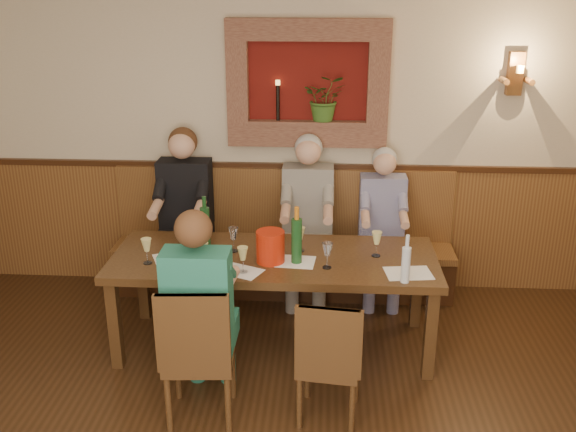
{
  "coord_description": "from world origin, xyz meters",
  "views": [
    {
      "loc": [
        0.37,
        -2.48,
        2.66
      ],
      "look_at": [
        0.1,
        1.9,
        1.05
      ],
      "focal_mm": 40.0,
      "sensor_mm": 36.0,
      "label": 1
    }
  ],
  "objects_px": {
    "wine_bottle_green_a": "(297,240)",
    "bench": "(283,257)",
    "wine_bottle_green_b": "(205,225)",
    "chair_near_left": "(201,379)",
    "person_chair_front": "(202,327)",
    "person_bench_left": "(185,228)",
    "dining_table": "(274,265)",
    "person_bench_mid": "(307,233)",
    "chair_near_right": "(329,383)",
    "water_bottle": "(406,263)",
    "person_bench_right": "(381,240)",
    "spittoon_bucket": "(270,247)"
  },
  "relations": [
    {
      "from": "wine_bottle_green_a",
      "to": "wine_bottle_green_b",
      "type": "height_order",
      "value": "wine_bottle_green_a"
    },
    {
      "from": "chair_near_left",
      "to": "person_bench_left",
      "type": "relative_size",
      "value": 0.65
    },
    {
      "from": "person_chair_front",
      "to": "bench",
      "type": "bearing_deg",
      "value": 76.97
    },
    {
      "from": "dining_table",
      "to": "person_bench_left",
      "type": "distance_m",
      "value": 1.19
    },
    {
      "from": "dining_table",
      "to": "person_chair_front",
      "type": "bearing_deg",
      "value": -117.11
    },
    {
      "from": "chair_near_left",
      "to": "water_bottle",
      "type": "xyz_separation_m",
      "value": [
        1.31,
        0.53,
        0.6
      ]
    },
    {
      "from": "person_bench_mid",
      "to": "wine_bottle_green_b",
      "type": "height_order",
      "value": "person_bench_mid"
    },
    {
      "from": "chair_near_right",
      "to": "wine_bottle_green_b",
      "type": "relative_size",
      "value": 2.21
    },
    {
      "from": "person_bench_mid",
      "to": "water_bottle",
      "type": "height_order",
      "value": "person_bench_mid"
    },
    {
      "from": "person_chair_front",
      "to": "spittoon_bucket",
      "type": "relative_size",
      "value": 6.05
    },
    {
      "from": "bench",
      "to": "person_bench_left",
      "type": "relative_size",
      "value": 2.0
    },
    {
      "from": "water_bottle",
      "to": "chair_near_right",
      "type": "bearing_deg",
      "value": -136.52
    },
    {
      "from": "chair_near_left",
      "to": "person_bench_right",
      "type": "xyz_separation_m",
      "value": [
        1.26,
        1.74,
        0.27
      ]
    },
    {
      "from": "person_bench_right",
      "to": "wine_bottle_green_a",
      "type": "xyz_separation_m",
      "value": [
        -0.69,
        -0.94,
        0.37
      ]
    },
    {
      "from": "person_bench_right",
      "to": "water_bottle",
      "type": "relative_size",
      "value": 3.98
    },
    {
      "from": "chair_near_right",
      "to": "person_chair_front",
      "type": "bearing_deg",
      "value": -178.27
    },
    {
      "from": "chair_near_left",
      "to": "person_chair_front",
      "type": "relative_size",
      "value": 0.69
    },
    {
      "from": "person_bench_left",
      "to": "person_bench_right",
      "type": "relative_size",
      "value": 1.11
    },
    {
      "from": "spittoon_bucket",
      "to": "person_bench_left",
      "type": "bearing_deg",
      "value": 131.8
    },
    {
      "from": "dining_table",
      "to": "wine_bottle_green_a",
      "type": "height_order",
      "value": "wine_bottle_green_a"
    },
    {
      "from": "spittoon_bucket",
      "to": "wine_bottle_green_a",
      "type": "bearing_deg",
      "value": -0.99
    },
    {
      "from": "spittoon_bucket",
      "to": "person_bench_mid",
      "type": "bearing_deg",
      "value": 75.83
    },
    {
      "from": "person_bench_left",
      "to": "bench",
      "type": "bearing_deg",
      "value": 7.22
    },
    {
      "from": "dining_table",
      "to": "spittoon_bucket",
      "type": "relative_size",
      "value": 10.27
    },
    {
      "from": "dining_table",
      "to": "person_bench_mid",
      "type": "relative_size",
      "value": 1.65
    },
    {
      "from": "wine_bottle_green_a",
      "to": "bench",
      "type": "bearing_deg",
      "value": 99.29
    },
    {
      "from": "chair_near_left",
      "to": "spittoon_bucket",
      "type": "distance_m",
      "value": 1.07
    },
    {
      "from": "person_bench_left",
      "to": "wine_bottle_green_a",
      "type": "xyz_separation_m",
      "value": [
        1.02,
        -0.94,
        0.3
      ]
    },
    {
      "from": "bench",
      "to": "water_bottle",
      "type": "bearing_deg",
      "value": -55.15
    },
    {
      "from": "bench",
      "to": "person_bench_mid",
      "type": "relative_size",
      "value": 2.06
    },
    {
      "from": "person_bench_mid",
      "to": "wine_bottle_green_a",
      "type": "relative_size",
      "value": 3.44
    },
    {
      "from": "person_bench_left",
      "to": "water_bottle",
      "type": "height_order",
      "value": "person_bench_left"
    },
    {
      "from": "chair_near_right",
      "to": "wine_bottle_green_b",
      "type": "xyz_separation_m",
      "value": [
        -0.96,
        1.03,
        0.66
      ]
    },
    {
      "from": "person_bench_mid",
      "to": "wine_bottle_green_b",
      "type": "relative_size",
      "value": 3.71
    },
    {
      "from": "chair_near_right",
      "to": "person_bench_mid",
      "type": "height_order",
      "value": "person_bench_mid"
    },
    {
      "from": "wine_bottle_green_b",
      "to": "water_bottle",
      "type": "xyz_separation_m",
      "value": [
        1.46,
        -0.55,
        -0.03
      ]
    },
    {
      "from": "spittoon_bucket",
      "to": "wine_bottle_green_b",
      "type": "xyz_separation_m",
      "value": [
        -0.52,
        0.28,
        0.04
      ]
    },
    {
      "from": "chair_near_left",
      "to": "person_bench_right",
      "type": "distance_m",
      "value": 2.17
    },
    {
      "from": "chair_near_right",
      "to": "person_bench_right",
      "type": "distance_m",
      "value": 1.77
    },
    {
      "from": "person_chair_front",
      "to": "spittoon_bucket",
      "type": "height_order",
      "value": "person_chair_front"
    },
    {
      "from": "wine_bottle_green_b",
      "to": "chair_near_left",
      "type": "bearing_deg",
      "value": -82.44
    },
    {
      "from": "dining_table",
      "to": "wine_bottle_green_a",
      "type": "relative_size",
      "value": 5.66
    },
    {
      "from": "dining_table",
      "to": "chair_near_left",
      "type": "xyz_separation_m",
      "value": [
        -0.4,
        -0.9,
        -0.39
      ]
    },
    {
      "from": "person_bench_left",
      "to": "person_chair_front",
      "type": "xyz_separation_m",
      "value": [
        0.45,
        -1.61,
        -0.04
      ]
    },
    {
      "from": "person_bench_mid",
      "to": "wine_bottle_green_b",
      "type": "xyz_separation_m",
      "value": [
        -0.76,
        -0.66,
        0.31
      ]
    },
    {
      "from": "chair_near_right",
      "to": "wine_bottle_green_a",
      "type": "relative_size",
      "value": 2.05
    },
    {
      "from": "person_bench_mid",
      "to": "wine_bottle_green_b",
      "type": "distance_m",
      "value": 1.05
    },
    {
      "from": "person_bench_left",
      "to": "spittoon_bucket",
      "type": "relative_size",
      "value": 6.42
    },
    {
      "from": "bench",
      "to": "chair_near_left",
      "type": "xyz_separation_m",
      "value": [
        -0.4,
        -1.85,
        -0.05
      ]
    },
    {
      "from": "bench",
      "to": "spittoon_bucket",
      "type": "relative_size",
      "value": 12.84
    }
  ]
}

